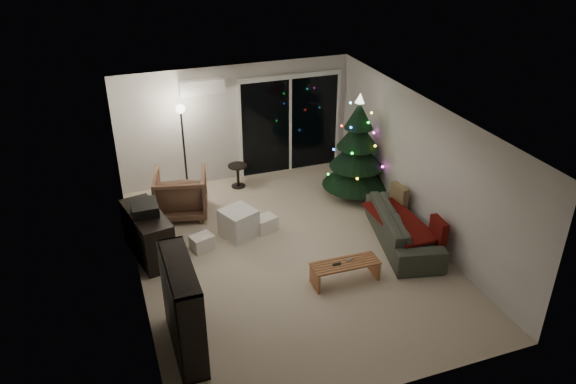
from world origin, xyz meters
name	(u,v)px	position (x,y,z in m)	size (l,w,h in m)	color
room	(284,163)	(0.46, 1.49, 1.02)	(6.50, 7.51, 2.60)	beige
bookshelf	(170,311)	(-2.25, -1.67, 0.68)	(0.35, 1.37, 1.37)	black
media_cabinet	(148,234)	(-2.25, 0.79, 0.42)	(0.50, 1.34, 0.84)	black
stereo	(144,208)	(-2.25, 0.79, 0.93)	(0.43, 0.50, 0.18)	black
armchair	(181,194)	(-1.47, 2.01, 0.45)	(0.96, 0.99, 0.90)	brown
ottoman	(239,223)	(-0.63, 0.91, 0.25)	(0.56, 0.56, 0.50)	silver
cardboard_box_a	(202,242)	(-1.37, 0.66, 0.13)	(0.37, 0.29, 0.27)	white
cardboard_box_b	(265,224)	(-0.14, 0.89, 0.14)	(0.40, 0.30, 0.28)	white
side_table	(238,176)	(-0.14, 2.78, 0.25)	(0.40, 0.40, 0.50)	black
floor_lamp	(185,153)	(-1.22, 2.76, 0.95)	(0.31, 0.31, 1.91)	black
sofa	(404,227)	(2.05, -0.33, 0.32)	(2.16, 0.84, 0.63)	#333531
sofa_throw	(400,221)	(1.95, -0.33, 0.46)	(0.67, 1.56, 0.05)	#4B0A05
cushion_a	(399,196)	(2.30, 0.32, 0.57)	(0.12, 0.41, 0.41)	olive
cushion_b	(438,230)	(2.30, -0.98, 0.57)	(0.12, 0.41, 0.41)	#4B0A05
coffee_table	(345,272)	(0.59, -1.02, 0.17)	(1.10, 0.38, 0.35)	#A25A34
remote_a	(337,264)	(0.44, -1.02, 0.36)	(0.14, 0.04, 0.02)	black
remote_b	(350,259)	(0.69, -0.97, 0.36)	(0.13, 0.04, 0.02)	slate
christmas_tree	(357,146)	(2.03, 1.59, 1.09)	(1.35, 1.35, 2.18)	#14341A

